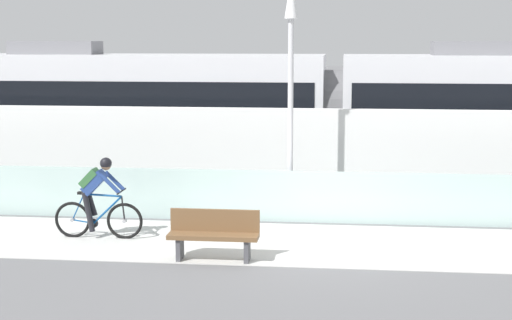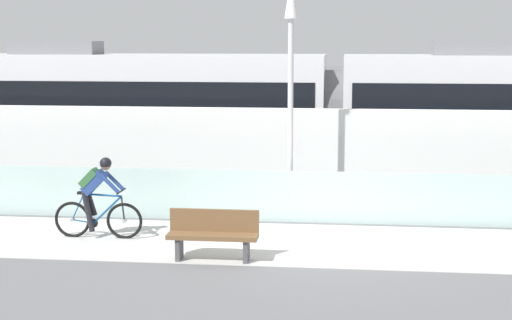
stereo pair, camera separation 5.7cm
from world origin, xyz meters
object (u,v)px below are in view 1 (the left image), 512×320
at_px(cyclist_on_bike, 97,198).
at_px(tram, 333,113).
at_px(bench, 214,234).
at_px(lamp_post_antenna, 291,67).

bearing_deg(cyclist_on_bike, tram, 57.04).
distance_m(cyclist_on_bike, bench, 2.84).
bearing_deg(bench, lamp_post_antenna, 72.18).
height_order(tram, bench, tram).
bearing_deg(lamp_post_antenna, bench, -107.82).
relative_size(tram, lamp_post_antenna, 4.34).
relative_size(tram, bench, 14.10).
height_order(lamp_post_antenna, bench, lamp_post_antenna).
relative_size(cyclist_on_bike, bench, 1.11).
xyz_separation_m(tram, lamp_post_antenna, (-0.83, -4.70, 1.40)).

